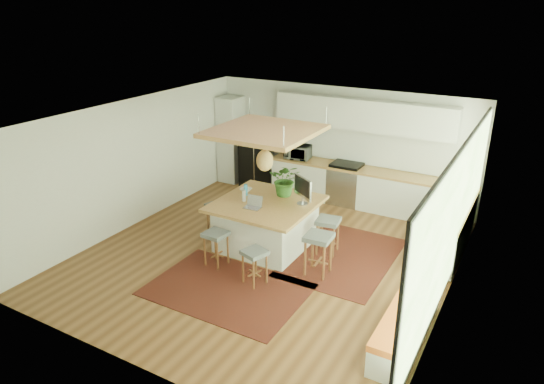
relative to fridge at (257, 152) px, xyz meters
The scene contains 33 objects.
floor 3.93m from the fridge, 55.75° to the right, with size 7.00×7.00×0.00m, color #593419.
ceiling 4.21m from the fridge, 55.75° to the right, with size 7.00×7.00×0.00m, color white.
wall_back 2.22m from the fridge, ahead, with size 6.50×6.50×0.00m, color silver.
wall_front 7.01m from the fridge, 72.11° to the right, with size 6.50×6.50×0.00m, color silver.
wall_left 3.37m from the fridge, 109.22° to the right, with size 7.00×7.00×0.00m, color silver.
wall_right 6.27m from the fridge, 30.32° to the right, with size 7.00×7.00×0.00m, color silver.
window_wall 6.25m from the fridge, 30.45° to the right, with size 0.10×6.20×2.60m, color black, non-canonical shape.
pantry 0.83m from the fridge, behind, with size 0.55×0.60×2.25m, color silver.
back_counter_base 2.74m from the fridge, ahead, with size 4.20×0.60×0.88m, color silver.
back_counter_top 2.70m from the fridge, ahead, with size 4.24×0.64×0.05m, color #9F6E38.
backsplash 2.75m from the fridge, ahead, with size 4.20×0.02×0.80m, color white.
upper_cabinets 2.97m from the fridge, ahead, with size 4.20×0.34×0.70m, color silver.
range 2.49m from the fridge, ahead, with size 0.76×0.62×1.00m, color #A5A5AA, non-canonical shape.
right_counter_base 5.23m from the fridge, 12.83° to the right, with size 0.60×2.50×0.88m, color silver.
right_counter_top 5.21m from the fridge, 12.83° to the right, with size 0.64×2.54×0.05m, color #9F6E38.
window_bench 6.74m from the fridge, 40.51° to the right, with size 0.52×2.00×0.50m, color silver, non-canonical shape.
ceiling_panel 3.51m from the fridge, 56.15° to the right, with size 1.86×1.86×0.80m, color #9F6E38, non-canonical shape.
rug_near 5.08m from the fridge, 64.81° to the right, with size 2.60×1.80×0.01m, color black.
rug_right 4.35m from the fridge, 36.43° to the right, with size 1.80×2.60×0.01m, color black.
fridge is the anchor object (origin of this frame).
island 3.42m from the fridge, 55.87° to the right, with size 1.85×1.85×0.93m, color #9F6E38, non-canonical shape.
stool_near_left 4.22m from the fridge, 69.20° to the right, with size 0.39×0.39×0.66m, color #4D5356, non-canonical shape.
stool_near_right 4.81m from the fridge, 59.41° to the right, with size 0.37×0.37×0.63m, color #4D5356, non-canonical shape.
stool_right_front 4.66m from the fridge, 45.47° to the right, with size 0.46×0.46×0.77m, color #4D5356, non-canonical shape.
stool_right_back 4.00m from the fridge, 39.03° to the right, with size 0.42×0.42×0.71m, color #4D5356, non-canonical shape.
stool_left_side 2.94m from the fridge, 75.56° to the right, with size 0.38×0.38×0.64m, color #4D5356, non-canonical shape.
laptop 3.67m from the fridge, 60.18° to the right, with size 0.31×0.33×0.23m, color #A5A5AA, non-canonical shape.
monitor 3.61m from the fridge, 44.88° to the right, with size 0.60×0.21×0.56m, color #A5A5AA, non-canonical shape.
microwave 1.19m from the fridge, ahead, with size 0.61×0.34×0.41m, color #A5A5AA.
island_plant 3.10m from the fridge, 48.26° to the right, with size 0.60×0.67×0.52m, color #1E4C19.
island_bowl 2.79m from the fridge, 63.43° to the right, with size 0.23×0.23×0.06m, color silver.
island_bottle_0 3.02m from the fridge, 63.46° to the right, with size 0.07×0.07×0.19m, color #3187C4.
island_bottle_1 3.31m from the fridge, 63.07° to the right, with size 0.07×0.07×0.19m, color silver.
Camera 1 is at (4.14, -7.20, 4.59)m, focal length 32.48 mm.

